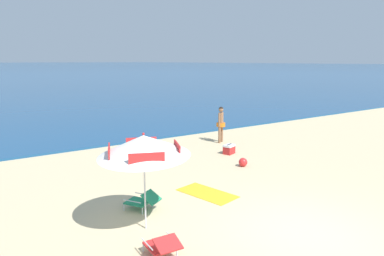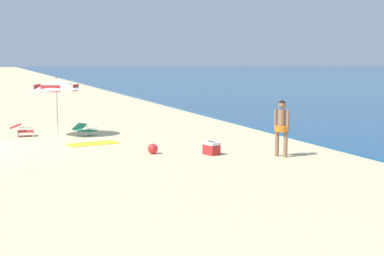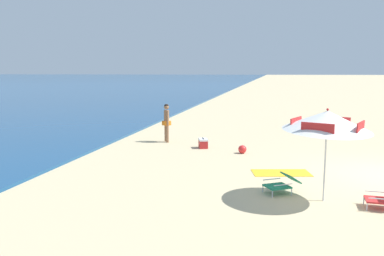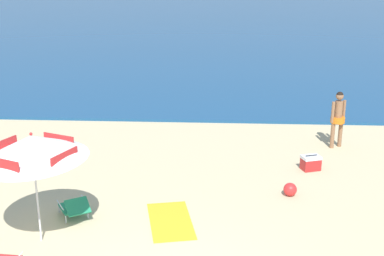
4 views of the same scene
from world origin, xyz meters
name	(u,v)px [view 1 (image 1 of 4)]	position (x,y,z in m)	size (l,w,h in m)	color
ground_plane	(308,234)	(0.00, 0.00, 0.00)	(800.00, 800.00, 0.00)	#CCB78C
beach_umbrella_striped_main	(144,146)	(-2.95, 2.37, 2.02)	(2.93, 2.92, 2.32)	silver
lounge_chair_under_umbrella	(143,200)	(-2.52, 3.37, 0.27)	(0.91, 1.03, 0.53)	#1E7F56
lounge_chair_beside_umbrella	(163,245)	(-3.25, 1.03, 0.28)	(0.62, 0.91, 0.50)	red
person_standing_near_shore	(221,122)	(4.21, 8.38, 1.01)	(0.46, 0.43, 1.74)	#8C6042
cooler_box	(229,149)	(3.14, 6.49, 0.20)	(0.58, 0.49, 0.43)	red
beach_ball	(243,162)	(2.38, 4.79, 0.16)	(0.33, 0.33, 0.33)	red
beach_towel	(207,193)	(-0.40, 3.34, 0.01)	(0.90, 1.80, 0.01)	gold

